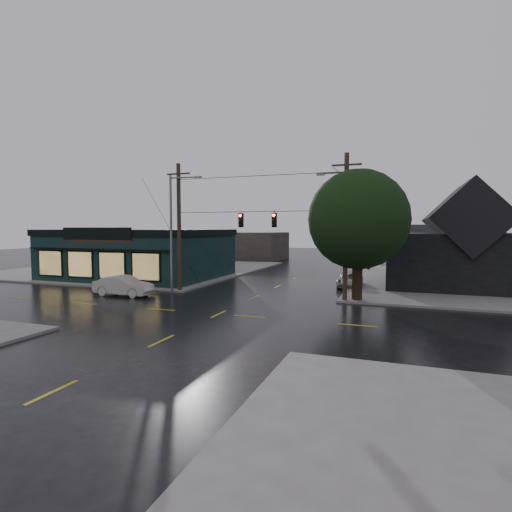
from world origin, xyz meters
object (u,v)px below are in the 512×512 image
(utility_pole_nw, at_px, (180,292))
(utility_pole_ne, at_px, (345,302))
(corner_tree, at_px, (358,220))
(sedan_cream, at_px, (124,286))
(suv_silver, at_px, (350,280))

(utility_pole_nw, xyz_separation_m, utility_pole_ne, (13.00, 0.00, 0.00))
(utility_pole_ne, bearing_deg, corner_tree, 33.00)
(corner_tree, xyz_separation_m, utility_pole_ne, (-0.77, -0.50, -5.67))
(sedan_cream, relative_size, suv_silver, 1.06)
(corner_tree, bearing_deg, utility_pole_nw, -177.92)
(utility_pole_nw, distance_m, utility_pole_ne, 13.00)
(utility_pole_nw, relative_size, suv_silver, 2.35)
(utility_pole_nw, xyz_separation_m, sedan_cream, (-2.97, -3.10, 0.76))
(utility_pole_ne, distance_m, sedan_cream, 16.29)
(utility_pole_ne, bearing_deg, utility_pole_nw, 180.00)
(utility_pole_nw, height_order, sedan_cream, utility_pole_nw)
(sedan_cream, height_order, suv_silver, sedan_cream)
(utility_pole_nw, height_order, utility_pole_ne, same)
(corner_tree, height_order, utility_pole_nw, corner_tree)
(corner_tree, relative_size, sedan_cream, 1.96)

